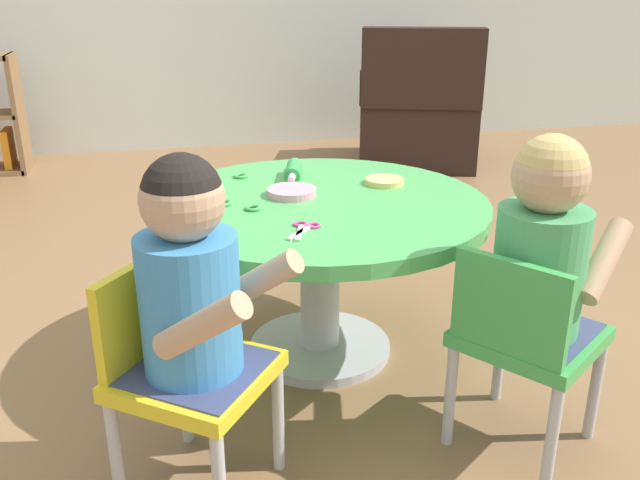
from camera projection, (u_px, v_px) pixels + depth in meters
The scene contains 14 objects.
ground_plane at pixel (320, 350), 2.14m from camera, with size 10.00×10.00×0.00m, color olive.
craft_table at pixel (320, 234), 2.00m from camera, with size 0.98×0.98×0.50m.
child_chair_left at pixel (182, 369), 1.47m from camera, with size 0.42×0.42×0.54m.
seated_child_left at pixel (190, 277), 1.37m from camera, with size 0.44×0.42×0.51m.
child_chair_right at pixel (524, 339), 1.59m from camera, with size 0.42×0.42×0.54m.
seated_child_right at pixel (543, 245), 1.54m from camera, with size 0.44×0.42×0.51m.
armchair_dark at pixel (418, 115), 4.23m from camera, with size 0.90×0.91×0.85m.
rolling_pin at pixel (293, 171), 2.17m from camera, with size 0.08×0.23×0.05m.
craft_scissors at pixel (304, 228), 1.73m from camera, with size 0.11×0.14×0.01m.
playdough_blob_0 at pixel (384, 181), 2.11m from camera, with size 0.12×0.12×0.02m, color #F2CC72.
playdough_blob_1 at pixel (292, 192), 2.00m from camera, with size 0.15×0.15×0.02m, color pink.
cookie_cutter_0 at pixel (253, 208), 1.88m from camera, with size 0.05×0.05×0.01m, color #4CB259.
cookie_cutter_1 at pixel (222, 203), 1.92m from camera, with size 0.06×0.06×0.01m, color #4CB259.
cookie_cutter_2 at pixel (240, 176), 2.18m from camera, with size 0.05×0.05×0.01m, color #4CB259.
Camera 1 is at (-0.44, -1.82, 1.10)m, focal length 37.91 mm.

